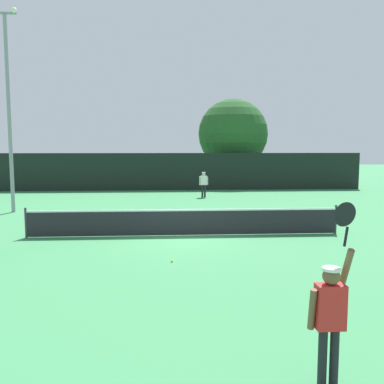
% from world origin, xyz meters
% --- Properties ---
extents(ground_plane, '(120.00, 120.00, 0.00)m').
position_xyz_m(ground_plane, '(0.00, 0.00, 0.00)').
color(ground_plane, '#387F4C').
extents(tennis_net, '(11.32, 0.08, 1.07)m').
position_xyz_m(tennis_net, '(0.00, 0.00, 0.51)').
color(tennis_net, '#232328').
rests_on(tennis_net, ground).
extents(perimeter_fence, '(28.22, 0.12, 2.76)m').
position_xyz_m(perimeter_fence, '(0.00, 16.19, 1.38)').
color(perimeter_fence, black).
rests_on(perimeter_fence, ground).
extents(player_serving, '(0.67, 0.39, 2.48)m').
position_xyz_m(player_serving, '(1.48, -9.76, 1.09)').
color(player_serving, red).
rests_on(player_serving, ground).
extents(player_receiving, '(0.57, 0.24, 1.60)m').
position_xyz_m(player_receiving, '(1.76, 11.60, 0.98)').
color(player_receiving, white).
rests_on(player_receiving, ground).
extents(tennis_ball, '(0.07, 0.07, 0.07)m').
position_xyz_m(tennis_ball, '(-0.52, -3.52, 0.03)').
color(tennis_ball, '#CCE033').
rests_on(tennis_ball, ground).
extents(light_pole, '(1.18, 0.28, 9.75)m').
position_xyz_m(light_pole, '(-8.19, 6.07, 5.46)').
color(light_pole, gray).
rests_on(light_pole, ground).
extents(large_tree, '(5.77, 5.77, 7.18)m').
position_xyz_m(large_tree, '(4.98, 19.99, 4.28)').
color(large_tree, brown).
rests_on(large_tree, ground).
extents(parked_car_near, '(2.16, 4.31, 1.69)m').
position_xyz_m(parked_car_near, '(-8.55, 23.09, 0.78)').
color(parked_car_near, navy).
rests_on(parked_car_near, ground).
extents(parked_car_mid, '(2.28, 4.36, 1.69)m').
position_xyz_m(parked_car_mid, '(6.29, 21.70, 0.78)').
color(parked_car_mid, '#B7B7BC').
rests_on(parked_car_mid, ground).
extents(parked_car_far, '(2.43, 4.41, 1.69)m').
position_xyz_m(parked_car_far, '(9.50, 21.22, 0.78)').
color(parked_car_far, navy).
rests_on(parked_car_far, ground).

